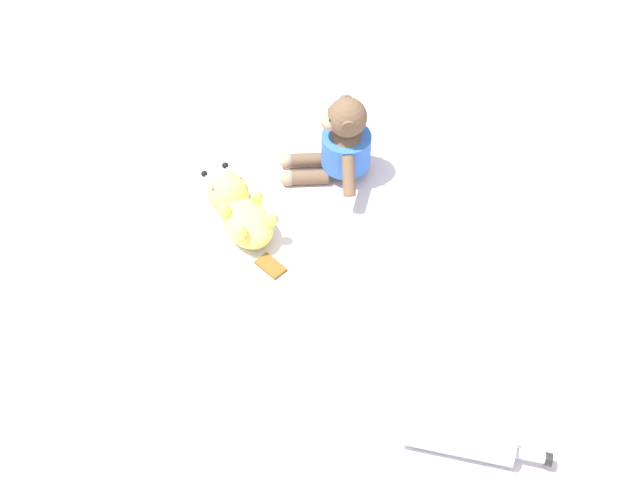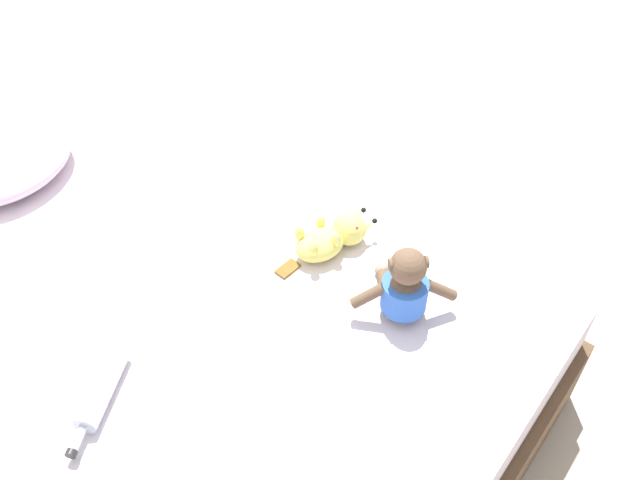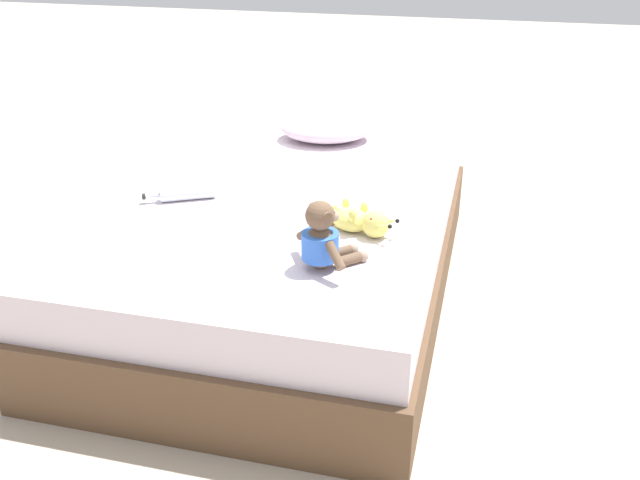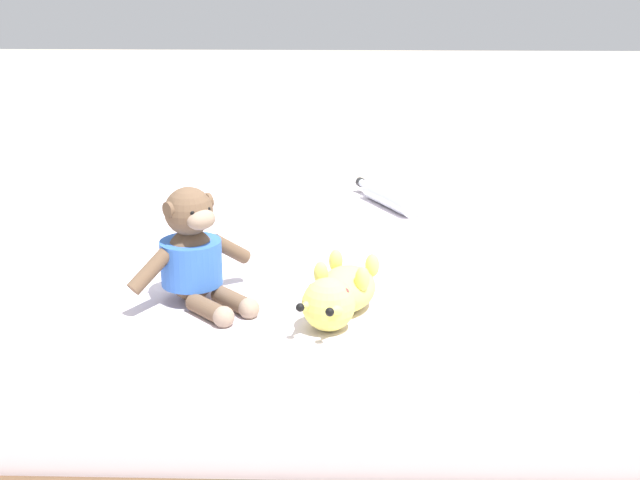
{
  "view_description": "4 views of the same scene",
  "coord_description": "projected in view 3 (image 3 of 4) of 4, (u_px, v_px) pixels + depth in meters",
  "views": [
    {
      "loc": [
        -0.69,
        0.65,
        2.07
      ],
      "look_at": [
        0.15,
        -0.3,
        0.56
      ],
      "focal_mm": 50.33,
      "sensor_mm": 36.0,
      "label": 1
    },
    {
      "loc": [
        -0.73,
        -1.1,
        1.87
      ],
      "look_at": [
        0.34,
        -0.27,
        0.51
      ],
      "focal_mm": 37.58,
      "sensor_mm": 36.0,
      "label": 2
    },
    {
      "loc": [
        0.8,
        -2.56,
        1.54
      ],
      "look_at": [
        0.3,
        -0.58,
        0.55
      ],
      "focal_mm": 39.63,
      "sensor_mm": 36.0,
      "label": 3
    },
    {
      "loc": [
        1.91,
        -0.28,
        1.13
      ],
      "look_at": [
        0.14,
        -0.33,
        0.53
      ],
      "focal_mm": 48.74,
      "sensor_mm": 36.0,
      "label": 4
    }
  ],
  "objects": [
    {
      "name": "ground_plane",
      "position": [
        285.0,
        291.0,
        3.08
      ],
      "size": [
        16.0,
        16.0,
        0.0
      ],
      "primitive_type": "plane",
      "color": "#B7A893"
    },
    {
      "name": "bed",
      "position": [
        284.0,
        245.0,
        2.98
      ],
      "size": [
        1.35,
        2.04,
        0.45
      ],
      "color": "brown",
      "rests_on": "ground_plane"
    },
    {
      "name": "pillow",
      "position": [
        326.0,
        128.0,
        3.51
      ],
      "size": [
        0.53,
        0.46,
        0.12
      ],
      "color": "silver",
      "rests_on": "bed"
    },
    {
      "name": "plush_monkey",
      "position": [
        323.0,
        240.0,
        2.27
      ],
      "size": [
        0.26,
        0.26,
        0.24
      ],
      "color": "brown",
      "rests_on": "bed"
    },
    {
      "name": "plush_yellow_creature",
      "position": [
        361.0,
        221.0,
        2.53
      ],
      "size": [
        0.32,
        0.17,
        0.1
      ],
      "color": "#EAE066",
      "rests_on": "bed"
    },
    {
      "name": "glass_bottle",
      "position": [
        186.0,
        193.0,
        2.82
      ],
      "size": [
        0.27,
        0.17,
        0.06
      ],
      "color": "silver",
      "rests_on": "bed"
    }
  ]
}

